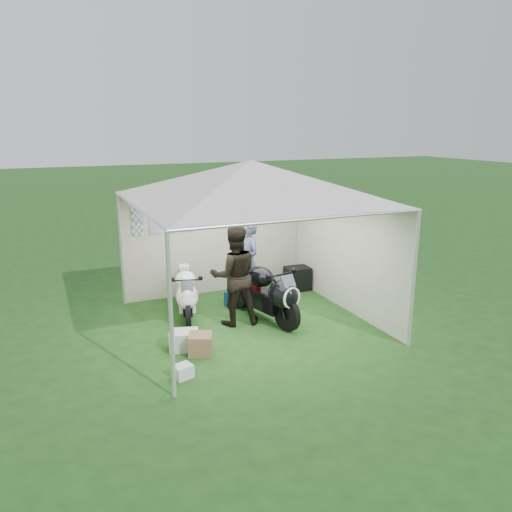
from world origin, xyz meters
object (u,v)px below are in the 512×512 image
at_px(paddock_stand, 236,299).
at_px(canopy_tent, 250,184).
at_px(crate_1, 201,344).
at_px(person_dark_jacket, 234,276).
at_px(person_blue_jacket, 249,263).
at_px(crate_2, 183,371).
at_px(motorcycle_white, 186,292).
at_px(equipment_box, 297,278).
at_px(crate_0, 184,340).
at_px(motorcycle_black, 265,291).

bearing_deg(paddock_stand, canopy_tent, -93.71).
bearing_deg(crate_1, paddock_stand, 53.83).
relative_size(canopy_tent, person_dark_jacket, 3.06).
xyz_separation_m(canopy_tent, crate_1, (-1.27, -0.91, -2.41)).
relative_size(paddock_stand, person_blue_jacket, 0.23).
bearing_deg(crate_2, canopy_tent, 41.85).
bearing_deg(crate_2, person_dark_jacket, 48.29).
distance_m(motorcycle_white, equipment_box, 2.80).
height_order(person_blue_jacket, crate_0, person_blue_jacket).
height_order(equipment_box, crate_1, equipment_box).
relative_size(motorcycle_white, crate_1, 4.82).
distance_m(motorcycle_black, equipment_box, 2.00).
distance_m(person_dark_jacket, crate_0, 1.57).
relative_size(motorcycle_black, crate_2, 7.85).
bearing_deg(motorcycle_white, crate_1, -84.96).
relative_size(person_dark_jacket, crate_0, 3.94).
height_order(motorcycle_white, person_blue_jacket, person_blue_jacket).
xyz_separation_m(paddock_stand, person_blue_jacket, (0.28, -0.01, 0.73)).
xyz_separation_m(person_dark_jacket, crate_2, (-1.45, -1.63, -0.83)).
bearing_deg(paddock_stand, crate_1, -126.17).
height_order(canopy_tent, crate_1, canopy_tent).
relative_size(crate_1, crate_2, 1.39).
distance_m(canopy_tent, equipment_box, 3.17).
height_order(person_blue_jacket, equipment_box, person_blue_jacket).
xyz_separation_m(person_dark_jacket, equipment_box, (2.00, 1.27, -0.66)).
relative_size(person_blue_jacket, crate_2, 6.65).
xyz_separation_m(crate_0, crate_2, (-0.28, -0.93, -0.06)).
relative_size(motorcycle_black, paddock_stand, 5.05).
relative_size(motorcycle_white, paddock_stand, 4.31).
bearing_deg(person_dark_jacket, paddock_stand, -103.08).
bearing_deg(paddock_stand, person_dark_jacket, -112.83).
height_order(canopy_tent, crate_2, canopy_tent).
bearing_deg(motorcycle_black, motorcycle_white, 136.09).
bearing_deg(paddock_stand, person_blue_jacket, -2.78).
bearing_deg(motorcycle_black, crate_0, -174.16).
relative_size(motorcycle_black, crate_0, 4.45).
bearing_deg(paddock_stand, motorcycle_white, -171.14).
height_order(canopy_tent, paddock_stand, canopy_tent).
bearing_deg(crate_2, crate_1, 53.79).
xyz_separation_m(equipment_box, crate_1, (-2.97, -2.25, -0.10)).
height_order(canopy_tent, person_blue_jacket, canopy_tent).
bearing_deg(motorcycle_black, person_dark_jacket, 157.05).
height_order(paddock_stand, crate_2, paddock_stand).
relative_size(canopy_tent, equipment_box, 10.83).
bearing_deg(canopy_tent, paddock_stand, 86.29).
bearing_deg(person_dark_jacket, motorcycle_white, -33.01).
distance_m(motorcycle_black, crate_2, 2.59).
bearing_deg(person_blue_jacket, crate_1, -42.69).
relative_size(person_blue_jacket, crate_1, 4.79).
height_order(paddock_stand, crate_0, crate_0).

